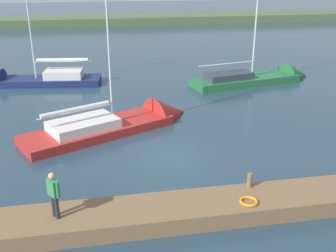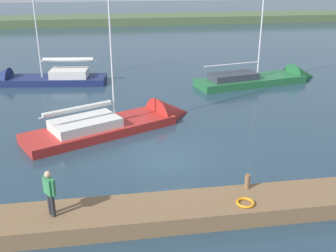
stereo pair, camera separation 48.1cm
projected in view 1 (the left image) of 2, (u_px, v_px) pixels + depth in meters
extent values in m
plane|color=#263D4C|center=(169.00, 159.00, 18.69)|extent=(200.00, 200.00, 0.00)
cube|color=#4C603D|center=(110.00, 24.00, 65.48)|extent=(180.00, 8.00, 2.40)
cube|color=brown|center=(195.00, 210.00, 14.18)|extent=(22.80, 1.89, 0.62)
cylinder|color=brown|center=(250.00, 180.00, 14.96)|extent=(0.20, 0.20, 0.57)
torus|color=orange|center=(249.00, 201.00, 14.03)|extent=(0.66, 0.66, 0.10)
cube|color=#B22823|center=(99.00, 133.00, 21.55)|extent=(8.50, 5.88, 0.90)
cone|color=#B22823|center=(170.00, 115.00, 24.19)|extent=(3.15, 3.27, 2.53)
cube|color=silver|center=(83.00, 125.00, 20.81)|extent=(3.99, 3.34, 0.50)
cylinder|color=silver|center=(108.00, 42.00, 20.27)|extent=(0.09, 0.09, 8.69)
cylinder|color=silver|center=(76.00, 111.00, 20.34)|extent=(3.72, 1.87, 0.08)
cylinder|color=silver|center=(76.00, 109.00, 20.29)|extent=(3.42, 1.82, 0.22)
cube|color=navy|center=(49.00, 83.00, 30.85)|extent=(8.04, 3.29, 0.84)
cube|color=silver|center=(64.00, 74.00, 30.65)|extent=(3.01, 2.22, 0.60)
cylinder|color=silver|center=(28.00, 13.00, 28.89)|extent=(0.11, 0.11, 9.61)
cylinder|color=silver|center=(63.00, 62.00, 30.31)|extent=(4.22, 0.62, 0.09)
cylinder|color=silver|center=(62.00, 60.00, 30.26)|extent=(3.82, 0.76, 0.28)
cube|color=#236638|center=(245.00, 83.00, 30.96)|extent=(8.93, 4.15, 0.89)
cone|color=#236638|center=(296.00, 76.00, 32.73)|extent=(2.62, 2.80, 2.40)
cube|color=#333842|center=(228.00, 76.00, 30.16)|extent=(3.87, 2.36, 0.49)
cylinder|color=silver|center=(256.00, 18.00, 29.41)|extent=(0.12, 0.12, 8.79)
cylinder|color=silver|center=(227.00, 64.00, 29.76)|extent=(4.50, 1.05, 0.10)
cylinder|color=#28282D|center=(54.00, 205.00, 13.15)|extent=(0.14, 0.14, 0.82)
cylinder|color=#28282D|center=(57.00, 208.00, 13.03)|extent=(0.14, 0.14, 0.82)
cube|color=#337F4C|center=(53.00, 188.00, 12.84)|extent=(0.43, 0.49, 0.58)
sphere|color=tan|center=(52.00, 176.00, 12.68)|extent=(0.22, 0.22, 0.22)
cylinder|color=#337F4C|center=(49.00, 184.00, 13.01)|extent=(0.09, 0.09, 0.55)
cylinder|color=#337F4C|center=(58.00, 190.00, 12.66)|extent=(0.09, 0.09, 0.55)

